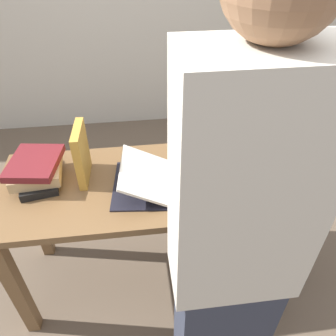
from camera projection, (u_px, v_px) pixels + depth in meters
The scene contains 8 objects.
ground_plane at pixel (159, 272), 1.97m from camera, with size 12.00×12.00×0.00m, color brown.
reading_desk at pixel (156, 197), 1.58m from camera, with size 1.45×0.58×0.73m.
open_book at pixel (177, 179), 1.46m from camera, with size 0.60×0.38×0.12m.
book_stack_tall at pixel (37, 170), 1.47m from camera, with size 0.24×0.29×0.12m.
book_standing_upright at pixel (82, 154), 1.45m from camera, with size 0.04×0.20×0.26m.
reading_lamp at pixel (242, 81), 1.44m from camera, with size 0.16×0.16×0.50m.
coffee_mug at pixel (222, 155), 1.58m from camera, with size 0.10×0.11×0.09m.
person_reader at pixel (230, 266), 0.99m from camera, with size 0.36×0.23×1.74m.
Camera 1 is at (-0.08, -1.14, 1.72)m, focal length 35.00 mm.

